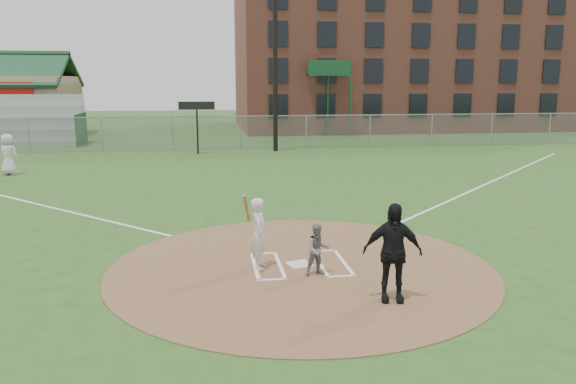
{
  "coord_description": "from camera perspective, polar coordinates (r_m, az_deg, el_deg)",
  "views": [
    {
      "loc": [
        -1.96,
        -11.61,
        4.01
      ],
      "look_at": [
        0.0,
        2.0,
        1.3
      ],
      "focal_mm": 35.0,
      "sensor_mm": 36.0,
      "label": 1
    }
  ],
  "objects": [
    {
      "name": "scoreboard_sign",
      "position": [
        31.86,
        -9.25,
        8.09
      ],
      "size": [
        2.0,
        0.1,
        2.93
      ],
      "color": "black",
      "rests_on": "ground"
    },
    {
      "name": "ground",
      "position": [
        12.44,
        1.33,
        -7.66
      ],
      "size": [
        140.0,
        140.0,
        0.0
      ],
      "primitive_type": "plane",
      "color": "#2A531C",
      "rests_on": "ground"
    },
    {
      "name": "foul_line_third",
      "position": [
        22.15,
        -26.57,
        -0.46
      ],
      "size": [
        17.04,
        17.04,
        0.01
      ],
      "primitive_type": "cube",
      "rotation": [
        0.0,
        0.0,
        0.79
      ],
      "color": "white",
      "rests_on": "ground"
    },
    {
      "name": "catcher",
      "position": [
        11.78,
        3.07,
        -5.86
      ],
      "size": [
        0.6,
        0.5,
        1.1
      ],
      "primitive_type": "imported",
      "rotation": [
        0.0,
        0.0,
        0.17
      ],
      "color": "slate",
      "rests_on": "dirt_circle"
    },
    {
      "name": "outfield_fence",
      "position": [
        33.8,
        -4.87,
        6.03
      ],
      "size": [
        56.08,
        0.08,
        2.03
      ],
      "color": "slate",
      "rests_on": "ground"
    },
    {
      "name": "brick_warehouse",
      "position": [
        52.84,
        12.09,
        14.7
      ],
      "size": [
        30.0,
        17.17,
        15.0
      ],
      "color": "#9C5143",
      "rests_on": "ground"
    },
    {
      "name": "light_pole",
      "position": [
        32.96,
        -1.32,
        15.68
      ],
      "size": [
        1.2,
        0.3,
        12.22
      ],
      "color": "black",
      "rests_on": "ground"
    },
    {
      "name": "batters_boxes",
      "position": [
        12.57,
        1.21,
        -7.33
      ],
      "size": [
        2.08,
        1.88,
        0.01
      ],
      "color": "white",
      "rests_on": "dirt_circle"
    },
    {
      "name": "foul_line_first",
      "position": [
        23.69,
        19.51,
        0.77
      ],
      "size": [
        17.04,
        17.04,
        0.01
      ],
      "primitive_type": "cube",
      "rotation": [
        0.0,
        0.0,
        -0.79
      ],
      "color": "white",
      "rests_on": "ground"
    },
    {
      "name": "dirt_circle",
      "position": [
        12.44,
        1.33,
        -7.62
      ],
      "size": [
        8.4,
        8.4,
        0.02
      ],
      "primitive_type": "cylinder",
      "color": "brown",
      "rests_on": "ground"
    },
    {
      "name": "ondeck_player",
      "position": [
        27.32,
        -26.54,
        3.43
      ],
      "size": [
        1.01,
        0.82,
        1.79
      ],
      "primitive_type": "imported",
      "rotation": [
        0.0,
        0.0,
        2.81
      ],
      "color": "silver",
      "rests_on": "ground"
    },
    {
      "name": "umpire",
      "position": [
        10.5,
        10.55,
        -6.04
      ],
      "size": [
        1.15,
        0.65,
        1.85
      ],
      "primitive_type": "imported",
      "rotation": [
        0.0,
        0.0,
        -0.19
      ],
      "color": "black",
      "rests_on": "dirt_circle"
    },
    {
      "name": "home_plate",
      "position": [
        12.52,
        1.18,
        -7.37
      ],
      "size": [
        0.61,
        0.61,
        0.03
      ],
      "primitive_type": "cube",
      "rotation": [
        0.0,
        0.0,
        0.27
      ],
      "color": "silver",
      "rests_on": "dirt_circle"
    },
    {
      "name": "bleachers",
      "position": [
        39.47,
        -24.6,
        6.64
      ],
      "size": [
        6.08,
        3.2,
        3.2
      ],
      "color": "#B7BABF",
      "rests_on": "ground"
    },
    {
      "name": "batter_at_plate",
      "position": [
        12.14,
        -2.92,
        -4.18
      ],
      "size": [
        0.64,
        1.01,
        1.78
      ],
      "color": "silver",
      "rests_on": "dirt_circle"
    }
  ]
}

